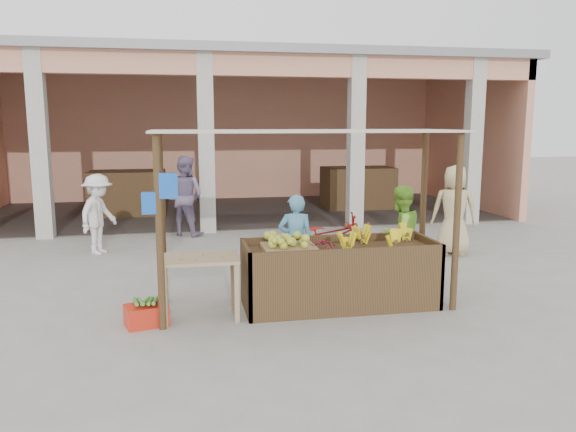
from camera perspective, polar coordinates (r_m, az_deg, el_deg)
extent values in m
plane|color=gray|center=(7.70, 1.59, -9.30)|extent=(60.00, 60.00, 0.00)
cube|color=tan|center=(18.59, -6.05, 7.93)|extent=(14.00, 0.20, 4.00)
cube|color=tan|center=(17.78, 17.77, 7.47)|extent=(0.20, 6.00, 4.00)
cube|color=tan|center=(12.93, -3.93, 15.08)|extent=(14.00, 0.30, 0.50)
cube|color=gray|center=(15.78, -5.25, 15.31)|extent=(14.40, 6.40, 0.20)
cube|color=beige|center=(13.11, -23.89, 6.57)|extent=(0.35, 0.35, 4.00)
cube|color=beige|center=(12.79, -8.33, 7.22)|extent=(0.35, 0.35, 4.00)
cube|color=beige|center=(13.42, 6.90, 7.35)|extent=(0.35, 0.35, 4.00)
cube|color=beige|center=(14.61, 18.27, 7.11)|extent=(0.35, 0.35, 4.00)
cube|color=#513A20|center=(15.80, -15.96, 2.26)|extent=(2.00, 1.20, 1.20)
cube|color=#513A20|center=(16.53, 7.11, 2.86)|extent=(2.00, 1.20, 1.20)
cube|color=#513A20|center=(7.70, 5.26, -6.22)|extent=(2.60, 0.95, 0.80)
cylinder|color=#513A20|center=(6.80, -12.93, -1.81)|extent=(0.09, 0.09, 2.35)
cylinder|color=#513A20|center=(7.66, 16.77, -0.73)|extent=(0.09, 0.09, 2.35)
cylinder|color=#513A20|center=(7.83, -12.68, -0.34)|extent=(0.09, 0.09, 2.35)
cylinder|color=#513A20|center=(8.59, 13.55, 0.48)|extent=(0.09, 0.09, 2.35)
cube|color=beige|center=(7.38, 1.92, 8.63)|extent=(4.00, 1.35, 0.03)
cube|color=blue|center=(6.71, -12.09, 3.04)|extent=(0.22, 0.08, 0.30)
cube|color=blue|center=(6.74, -13.90, 1.29)|extent=(0.18, 0.07, 0.26)
cube|color=#99734F|center=(7.48, 0.09, -3.25)|extent=(0.70, 0.61, 0.06)
ellipsoid|color=gold|center=(7.46, 0.09, -2.54)|extent=(0.60, 0.52, 0.13)
ellipsoid|color=maroon|center=(7.53, 3.58, -2.87)|extent=(0.45, 0.37, 0.14)
cube|color=tan|center=(7.22, -8.98, -4.30)|extent=(0.99, 0.67, 0.04)
cube|color=tan|center=(7.06, -12.42, -8.07)|extent=(0.06, 0.06, 0.75)
cube|color=tan|center=(7.09, -5.22, -7.82)|extent=(0.06, 0.06, 0.75)
cube|color=tan|center=(7.59, -12.32, -6.83)|extent=(0.06, 0.06, 0.75)
cube|color=tan|center=(7.61, -5.64, -6.60)|extent=(0.06, 0.06, 0.75)
cube|color=red|center=(7.25, -14.21, -9.73)|extent=(0.58, 0.48, 0.26)
ellipsoid|color=maroon|center=(13.33, 6.90, -0.10)|extent=(0.41, 0.41, 0.56)
ellipsoid|color=maroon|center=(13.47, 8.17, -0.03)|extent=(0.41, 0.41, 0.56)
ellipsoid|color=maroon|center=(13.64, 7.22, 0.11)|extent=(0.41, 0.41, 0.56)
ellipsoid|color=maroon|center=(13.40, 5.96, -0.03)|extent=(0.41, 0.41, 0.56)
imported|color=#549BC2|center=(8.40, 0.79, -2.31)|extent=(0.64, 0.51, 1.53)
imported|color=#87CD39|center=(8.84, 11.32, -1.61)|extent=(0.89, 0.72, 1.62)
imported|color=#9D140F|center=(10.02, 4.03, -2.16)|extent=(0.93, 1.85, 0.92)
imported|color=silver|center=(11.22, -18.72, 0.49)|extent=(0.95, 1.18, 1.65)
imported|color=tan|center=(10.99, 16.55, 1.05)|extent=(1.06, 0.88, 1.89)
imported|color=slate|center=(12.59, -10.41, 2.40)|extent=(1.08, 0.97, 1.93)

